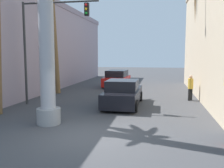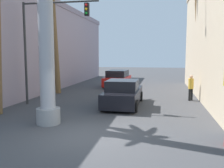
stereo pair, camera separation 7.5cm
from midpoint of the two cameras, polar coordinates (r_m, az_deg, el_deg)
The scene contains 9 objects.
ground_plane at distance 18.87m, azimuth 2.86°, elevation -2.49°, with size 84.82×84.82×0.00m, color #424244.
building_left at distance 24.16m, azimuth -18.55°, elevation 8.31°, with size 6.34×27.30×7.66m.
street_lamp at distance 16.34m, azimuth 19.75°, elevation 10.17°, with size 2.48×0.28×6.74m.
traffic_light_mast at distance 15.36m, azimuth -15.05°, elevation 11.07°, with size 4.63×0.32×6.08m.
car_lead at distance 14.74m, azimuth 2.39°, elevation -2.31°, with size 2.02×4.66×1.56m.
car_far at distance 23.73m, azimuth 1.05°, elevation 1.18°, with size 2.21×4.51×1.56m.
palm_tree_mid_right at distance 20.61m, azimuth 19.08°, elevation 12.33°, with size 3.26×3.10×8.22m.
palm_tree_mid_left at distance 20.00m, azimuth -13.23°, elevation 11.52°, with size 2.46×2.46×8.12m.
pedestrian_mid_right at distance 17.19m, azimuth 17.39°, elevation -0.41°, with size 0.48×0.48×1.68m.
Camera 1 is at (2.55, -8.46, 2.99)m, focal length 40.00 mm.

